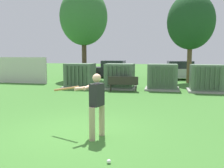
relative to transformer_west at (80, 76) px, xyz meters
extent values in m
plane|color=#3D752D|center=(3.07, -8.92, -0.79)|extent=(96.00, 96.00, 0.00)
cube|color=beige|center=(-5.63, 1.58, 0.21)|extent=(4.80, 0.12, 2.00)
cube|color=#9E9B93|center=(0.00, 0.01, -0.73)|extent=(2.10, 1.70, 0.12)
cube|color=#567056|center=(0.00, 0.01, 0.08)|extent=(1.80, 1.40, 1.50)
cube|color=#495F49|center=(-0.64, -0.75, 0.08)|extent=(0.06, 0.12, 1.27)
cube|color=#495F49|center=(-0.38, -0.75, 0.08)|extent=(0.06, 0.12, 1.27)
cube|color=#495F49|center=(-0.13, -0.75, 0.08)|extent=(0.06, 0.12, 1.27)
cube|color=#495F49|center=(0.13, -0.75, 0.08)|extent=(0.06, 0.12, 1.27)
cube|color=#495F49|center=(0.38, -0.75, 0.08)|extent=(0.06, 0.12, 1.27)
cube|color=#495F49|center=(0.64, -0.75, 0.08)|extent=(0.06, 0.12, 1.27)
cube|color=#9E9B93|center=(2.64, 0.19, -0.73)|extent=(2.10, 1.70, 0.12)
cube|color=#567056|center=(2.64, 0.19, 0.08)|extent=(1.80, 1.40, 1.50)
cube|color=#495F49|center=(2.01, -0.57, 0.08)|extent=(0.06, 0.12, 1.27)
cube|color=#495F49|center=(2.26, -0.57, 0.08)|extent=(0.06, 0.12, 1.27)
cube|color=#495F49|center=(2.52, -0.57, 0.08)|extent=(0.06, 0.12, 1.27)
cube|color=#495F49|center=(2.77, -0.57, 0.08)|extent=(0.06, 0.12, 1.27)
cube|color=#495F49|center=(3.03, -0.57, 0.08)|extent=(0.06, 0.12, 1.27)
cube|color=#495F49|center=(3.28, -0.57, 0.08)|extent=(0.06, 0.12, 1.27)
cube|color=#9E9B93|center=(5.36, 0.27, -0.73)|extent=(2.10, 1.70, 0.12)
cube|color=#567056|center=(5.36, 0.27, 0.08)|extent=(1.80, 1.40, 1.50)
cube|color=#495F49|center=(4.72, -0.49, 0.08)|extent=(0.06, 0.12, 1.27)
cube|color=#495F49|center=(4.97, -0.49, 0.08)|extent=(0.06, 0.12, 1.27)
cube|color=#495F49|center=(5.23, -0.49, 0.08)|extent=(0.06, 0.12, 1.27)
cube|color=#495F49|center=(5.48, -0.49, 0.08)|extent=(0.06, 0.12, 1.27)
cube|color=#495F49|center=(5.74, -0.49, 0.08)|extent=(0.06, 0.12, 1.27)
cube|color=#495F49|center=(5.99, -0.49, 0.08)|extent=(0.06, 0.12, 1.27)
cube|color=#9E9B93|center=(7.91, -0.01, -0.73)|extent=(2.10, 1.70, 0.12)
cube|color=#567056|center=(7.91, -0.01, 0.08)|extent=(1.80, 1.40, 1.50)
cube|color=#495F49|center=(7.27, -0.77, 0.08)|extent=(0.06, 0.12, 1.27)
cube|color=#495F49|center=(7.52, -0.77, 0.08)|extent=(0.06, 0.12, 1.27)
cube|color=#495F49|center=(7.78, -0.77, 0.08)|extent=(0.06, 0.12, 1.27)
cube|color=#495F49|center=(8.03, -0.77, 0.08)|extent=(0.06, 0.12, 1.27)
cube|color=#495F49|center=(8.29, -0.77, 0.08)|extent=(0.06, 0.12, 1.27)
cube|color=#495F49|center=(8.54, -0.77, 0.08)|extent=(0.06, 0.12, 1.27)
cube|color=#2D2823|center=(3.07, -0.92, -0.34)|extent=(1.83, 0.54, 0.05)
cube|color=#2D2823|center=(3.08, -1.10, -0.09)|extent=(1.80, 0.18, 0.44)
cylinder|color=#2D2823|center=(2.29, -0.84, -0.58)|extent=(0.06, 0.06, 0.42)
cylinder|color=#2D2823|center=(3.82, -0.73, -0.58)|extent=(0.06, 0.06, 0.42)
cylinder|color=#2D2823|center=(2.32, -1.12, -0.58)|extent=(0.06, 0.06, 0.42)
cylinder|color=#2D2823|center=(3.84, -1.00, -0.58)|extent=(0.06, 0.06, 0.42)
cylinder|color=tan|center=(3.68, -9.42, -0.35)|extent=(0.16, 0.16, 0.88)
cylinder|color=tan|center=(3.82, -8.96, -0.35)|extent=(0.16, 0.16, 0.88)
cube|color=#262628|center=(3.75, -9.19, 0.39)|extent=(0.35, 0.45, 0.60)
sphere|color=#DBAD89|center=(3.75, -9.19, 0.84)|extent=(0.23, 0.23, 0.23)
cylinder|color=#DBAD89|center=(3.36, -9.16, 0.55)|extent=(0.39, 0.49, 0.09)
cylinder|color=#DBAD89|center=(3.41, -8.99, 0.55)|extent=(0.11, 0.54, 0.09)
cylinder|color=#A5723F|center=(2.74, -8.88, 0.48)|extent=(0.83, 0.31, 0.21)
sphere|color=#A5723F|center=(3.14, -9.00, 0.55)|extent=(0.08, 0.08, 0.08)
sphere|color=white|center=(4.41, -10.65, -0.74)|extent=(0.09, 0.09, 0.09)
cylinder|color=#4C3828|center=(-1.51, 5.38, 0.89)|extent=(0.41, 0.41, 3.36)
ellipsoid|color=#387038|center=(-1.51, 5.38, 4.65)|extent=(4.13, 4.13, 4.91)
cylinder|color=brown|center=(7.34, 4.53, 0.66)|extent=(0.36, 0.36, 2.90)
ellipsoid|color=#1E4723|center=(7.34, 4.53, 3.91)|extent=(3.57, 3.57, 4.24)
cube|color=black|center=(0.55, 7.45, -0.21)|extent=(4.23, 1.77, 0.80)
cube|color=#262B33|center=(0.70, 7.45, 0.51)|extent=(2.12, 1.59, 0.64)
cylinder|color=black|center=(-0.77, 6.62, -0.47)|extent=(0.64, 0.23, 0.64)
cylinder|color=black|center=(-0.74, 8.32, -0.47)|extent=(0.64, 0.23, 0.64)
cylinder|color=black|center=(1.84, 6.58, -0.47)|extent=(0.64, 0.23, 0.64)
cylinder|color=black|center=(1.87, 8.28, -0.47)|extent=(0.64, 0.23, 0.64)
cube|color=#B2B2B7|center=(6.65, 7.05, -0.21)|extent=(4.39, 2.24, 0.80)
cube|color=#262B33|center=(6.80, 7.07, 0.51)|extent=(2.29, 1.82, 0.64)
cylinder|color=black|center=(5.47, 6.04, -0.47)|extent=(0.66, 0.30, 0.64)
cylinder|color=black|center=(5.25, 7.72, -0.47)|extent=(0.66, 0.30, 0.64)
cylinder|color=black|center=(8.05, 6.38, -0.47)|extent=(0.66, 0.30, 0.64)
cylinder|color=black|center=(7.83, 8.07, -0.47)|extent=(0.66, 0.30, 0.64)
camera|label=1|loc=(5.49, -15.35, 1.47)|focal=39.22mm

